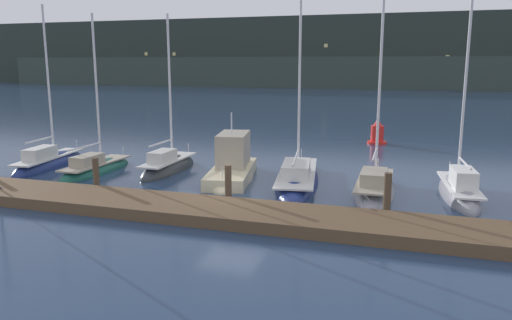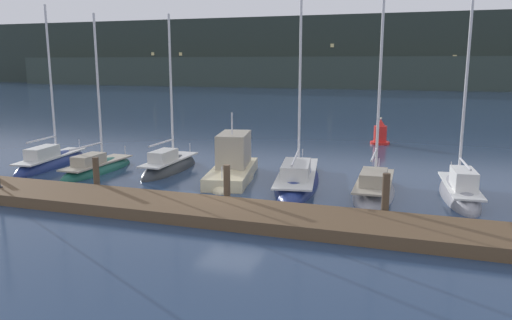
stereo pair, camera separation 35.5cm
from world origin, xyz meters
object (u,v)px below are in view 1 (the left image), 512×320
at_px(sailboat_berth_2, 96,170).
at_px(sailboat_berth_6, 374,191).
at_px(sailboat_berth_1, 49,165).
at_px(motorboat_berth_4, 232,171).
at_px(sailboat_berth_7, 459,194).
at_px(sailboat_berth_3, 168,169).
at_px(sailboat_berth_5, 297,180).
at_px(channel_buoy, 377,134).

relative_size(sailboat_berth_2, sailboat_berth_6, 0.99).
height_order(sailboat_berth_1, sailboat_berth_6, sailboat_berth_1).
bearing_deg(motorboat_berth_4, sailboat_berth_7, -1.77).
height_order(sailboat_berth_3, motorboat_berth_4, sailboat_berth_3).
relative_size(sailboat_berth_2, motorboat_berth_4, 1.36).
relative_size(sailboat_berth_2, sailboat_berth_7, 0.96).
height_order(sailboat_berth_5, sailboat_berth_7, sailboat_berth_5).
distance_m(sailboat_berth_3, motorboat_berth_4, 3.92).
distance_m(sailboat_berth_2, sailboat_berth_7, 18.18).
xyz_separation_m(sailboat_berth_2, sailboat_berth_3, (3.59, 1.42, 0.00)).
bearing_deg(sailboat_berth_3, sailboat_berth_7, -3.42).
bearing_deg(channel_buoy, sailboat_berth_3, -127.69).
xyz_separation_m(sailboat_berth_6, sailboat_berth_7, (3.58, 0.56, -0.01)).
bearing_deg(channel_buoy, sailboat_berth_5, -101.90).
bearing_deg(channel_buoy, sailboat_berth_1, -140.48).
relative_size(sailboat_berth_2, sailboat_berth_3, 0.99).
height_order(sailboat_berth_2, sailboat_berth_5, sailboat_berth_5).
distance_m(motorboat_berth_4, sailboat_berth_5, 3.35).
relative_size(sailboat_berth_1, motorboat_berth_4, 1.47).
distance_m(sailboat_berth_1, sailboat_berth_7, 21.53).
distance_m(sailboat_berth_3, sailboat_berth_6, 11.09).
bearing_deg(sailboat_berth_5, sailboat_berth_6, -15.61).
bearing_deg(sailboat_berth_7, sailboat_berth_3, 176.58).
relative_size(sailboat_berth_7, channel_buoy, 4.80).
xyz_separation_m(sailboat_berth_3, motorboat_berth_4, (3.88, -0.54, 0.24)).
distance_m(sailboat_berth_3, sailboat_berth_5, 7.23).
bearing_deg(sailboat_berth_6, motorboat_berth_4, 172.89).
relative_size(sailboat_berth_3, sailboat_berth_7, 0.97).
bearing_deg(motorboat_berth_4, channel_buoy, 65.53).
xyz_separation_m(motorboat_berth_4, channel_buoy, (6.16, 13.53, 0.35)).
relative_size(sailboat_berth_1, sailboat_berth_3, 1.07).
distance_m(motorboat_berth_4, sailboat_berth_6, 7.18).
bearing_deg(sailboat_berth_6, sailboat_berth_3, 172.61).
height_order(sailboat_berth_6, channel_buoy, sailboat_berth_6).
bearing_deg(channel_buoy, motorboat_berth_4, -114.47).
bearing_deg(sailboat_berth_5, sailboat_berth_7, -3.89).
height_order(sailboat_berth_1, motorboat_berth_4, sailboat_berth_1).
relative_size(sailboat_berth_3, motorboat_berth_4, 1.38).
bearing_deg(sailboat_berth_7, channel_buoy, 108.17).
height_order(sailboat_berth_1, sailboat_berth_3, sailboat_berth_1).
distance_m(sailboat_berth_3, sailboat_berth_7, 14.61).
xyz_separation_m(motorboat_berth_4, sailboat_berth_6, (7.12, -0.89, -0.22)).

